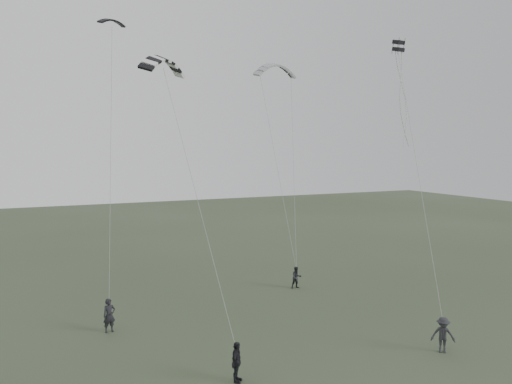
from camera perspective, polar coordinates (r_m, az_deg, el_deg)
name	(u,v)px	position (r m, az deg, el deg)	size (l,w,h in m)	color
ground	(295,345)	(26.66, 4.45, -17.00)	(140.00, 140.00, 0.00)	#35412A
flyer_left	(109,315)	(29.03, -16.42, -13.38)	(0.67, 0.44, 1.85)	black
flyer_right	(297,277)	(36.20, 4.65, -9.71)	(0.76, 0.59, 1.56)	#222227
flyer_center	(237,362)	(22.52, -2.24, -18.86)	(1.03, 0.43, 1.76)	black
flyer_far	(443,335)	(26.97, 20.59, -15.04)	(1.14, 0.66, 1.77)	#252629
kite_dark_small	(112,20)	(33.06, -16.15, 18.35)	(1.66, 0.50, 0.53)	black
kite_pale_large	(276,65)	(40.81, 2.27, 14.32)	(3.55, 0.80, 1.49)	#A1A4A6
kite_striped	(163,59)	(28.77, -10.58, 14.74)	(3.23, 0.81, 1.25)	black
kite_box	(398,46)	(34.11, 15.97, 15.76)	(0.56, 0.56, 0.68)	black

